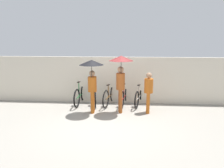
{
  "coord_description": "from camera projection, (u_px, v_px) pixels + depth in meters",
  "views": [
    {
      "loc": [
        0.73,
        -6.89,
        2.81
      ],
      "look_at": [
        0.14,
        1.36,
        1.0
      ],
      "focal_mm": 35.0,
      "sensor_mm": 36.0,
      "label": 1
    }
  ],
  "objects": [
    {
      "name": "ground_plane",
      "position": [
        105.0,
        121.0,
        7.37
      ],
      "size": [
        30.0,
        30.0,
        0.0
      ],
      "primitive_type": "plane",
      "color": "gray"
    },
    {
      "name": "back_wall",
      "position": [
        110.0,
        80.0,
        9.32
      ],
      "size": [
        10.75,
        0.12,
        1.97
      ],
      "color": "beige",
      "rests_on": "ground"
    },
    {
      "name": "parked_bicycle_0",
      "position": [
        80.0,
        95.0,
        9.2
      ],
      "size": [
        0.44,
        1.77,
        1.09
      ],
      "rotation": [
        0.0,
        0.0,
        1.5
      ],
      "color": "black",
      "rests_on": "ground"
    },
    {
      "name": "parked_bicycle_1",
      "position": [
        95.0,
        96.0,
        9.22
      ],
      "size": [
        0.46,
        1.68,
        1.0
      ],
      "rotation": [
        0.0,
        0.0,
        1.73
      ],
      "color": "black",
      "rests_on": "ground"
    },
    {
      "name": "parked_bicycle_2",
      "position": [
        110.0,
        96.0,
        9.1
      ],
      "size": [
        0.55,
        1.72,
        0.98
      ],
      "rotation": [
        0.0,
        0.0,
        1.35
      ],
      "color": "black",
      "rests_on": "ground"
    },
    {
      "name": "parked_bicycle_3",
      "position": [
        125.0,
        96.0,
        9.07
      ],
      "size": [
        0.48,
        1.79,
        0.98
      ],
      "rotation": [
        0.0,
        0.0,
        1.41
      ],
      "color": "black",
      "rests_on": "ground"
    },
    {
      "name": "parked_bicycle_4",
      "position": [
        139.0,
        96.0,
        9.08
      ],
      "size": [
        0.59,
        1.74,
        1.01
      ],
      "rotation": [
        0.0,
        0.0,
        1.32
      ],
      "color": "black",
      "rests_on": "ground"
    },
    {
      "name": "pedestrian_leading",
      "position": [
        92.0,
        73.0,
        7.84
      ],
      "size": [
        0.87,
        0.87,
        2.0
      ],
      "rotation": [
        0.0,
        0.0,
        3.19
      ],
      "color": "#B25619",
      "rests_on": "ground"
    },
    {
      "name": "pedestrian_center",
      "position": [
        121.0,
        70.0,
        7.85
      ],
      "size": [
        0.87,
        0.87,
        2.14
      ],
      "rotation": [
        0.0,
        0.0,
        3.29
      ],
      "color": "#9E4C1E",
      "rests_on": "ground"
    },
    {
      "name": "pedestrian_trailing",
      "position": [
        149.0,
        90.0,
        8.02
      ],
      "size": [
        0.32,
        0.32,
        1.53
      ],
      "rotation": [
        0.0,
        0.0,
        3.04
      ],
      "color": "#B25619",
      "rests_on": "ground"
    }
  ]
}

